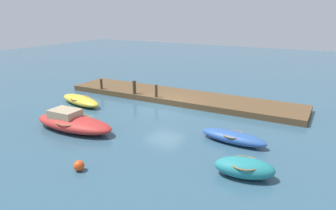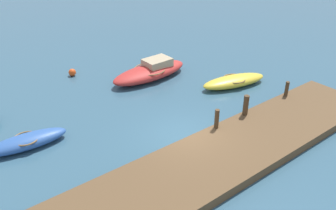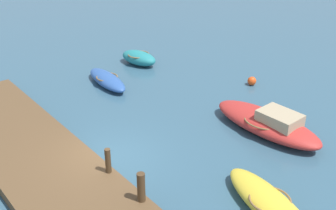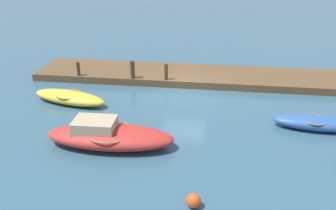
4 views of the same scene
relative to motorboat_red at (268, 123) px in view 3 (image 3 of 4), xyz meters
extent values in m
plane|color=#33566B|center=(-2.53, -6.48, -0.48)|extent=(84.00, 84.00, 0.00)
cube|color=brown|center=(-2.53, -8.84, -0.27)|extent=(18.99, 3.63, 0.43)
ellipsoid|color=#B72D28|center=(-0.07, 0.00, -0.06)|extent=(5.39, 2.10, 0.84)
torus|color=olive|center=(-0.07, 0.00, 0.17)|extent=(2.07, 2.07, 0.07)
cube|color=tan|center=(0.55, 0.02, 0.44)|extent=(1.74, 1.29, 0.51)
ellipsoid|color=gold|center=(3.35, -4.06, -0.16)|extent=(4.41, 2.29, 0.64)
torus|color=olive|center=(3.35, -4.06, 0.02)|extent=(1.68, 1.68, 0.07)
ellipsoid|color=#2D569E|center=(-8.80, -2.76, -0.17)|extent=(3.71, 1.44, 0.63)
torus|color=olive|center=(-8.80, -2.76, 0.01)|extent=(1.29, 1.29, 0.07)
ellipsoid|color=teal|center=(-10.28, 0.43, -0.06)|extent=(2.70, 1.73, 0.83)
torus|color=olive|center=(-10.28, 0.43, 0.16)|extent=(1.56, 1.56, 0.07)
cylinder|color=#47331E|center=(-1.34, -7.27, 0.43)|extent=(0.21, 0.21, 0.96)
cylinder|color=#47331E|center=(0.68, -7.27, 0.48)|extent=(0.27, 0.27, 1.06)
sphere|color=#E54C19|center=(-3.81, 3.41, -0.24)|extent=(0.48, 0.48, 0.48)
camera|label=1|loc=(-13.07, 12.12, 6.25)|focal=32.93mm
camera|label=2|loc=(-11.83, -17.09, 8.99)|focal=37.91mm
camera|label=3|loc=(9.52, -13.34, 8.84)|focal=44.37mm
camera|label=4|loc=(-4.33, 12.90, 7.25)|focal=39.11mm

